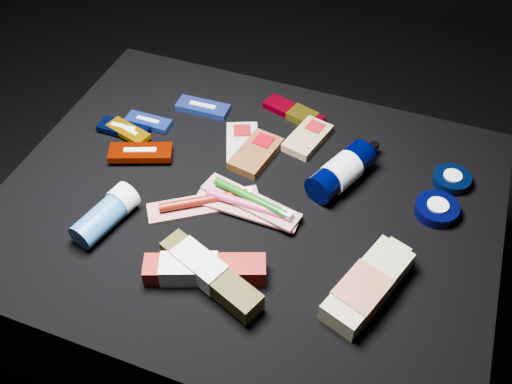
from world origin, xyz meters
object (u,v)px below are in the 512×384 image
(deodorant_stick, at_px, (106,215))
(toothpaste_carton_red, at_px, (199,270))
(lotion_bottle, at_px, (341,171))
(bodywash_bottle, at_px, (367,287))

(deodorant_stick, relative_size, toothpaste_carton_red, 0.67)
(lotion_bottle, xyz_separation_m, deodorant_stick, (-0.39, -0.26, -0.00))
(lotion_bottle, bearing_deg, bodywash_bottle, -42.31)
(deodorant_stick, xyz_separation_m, toothpaste_carton_red, (0.22, -0.05, -0.01))
(bodywash_bottle, xyz_separation_m, toothpaste_carton_red, (-0.28, -0.07, -0.00))
(toothpaste_carton_red, bearing_deg, lotion_bottle, 40.11)
(bodywash_bottle, distance_m, toothpaste_carton_red, 0.29)
(bodywash_bottle, distance_m, deodorant_stick, 0.50)
(bodywash_bottle, xyz_separation_m, deodorant_stick, (-0.50, -0.02, 0.01))
(toothpaste_carton_red, bearing_deg, deodorant_stick, 146.51)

